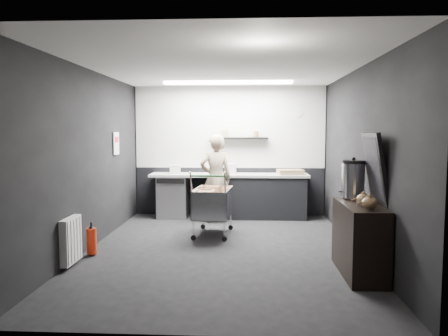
{
  "coord_description": "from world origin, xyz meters",
  "views": [
    {
      "loc": [
        0.36,
        -6.4,
        1.79
      ],
      "look_at": [
        0.0,
        0.4,
        1.2
      ],
      "focal_mm": 35.0,
      "sensor_mm": 36.0,
      "label": 1
    }
  ],
  "objects": [
    {
      "name": "floor",
      "position": [
        0.0,
        0.0,
        0.0
      ],
      "size": [
        5.5,
        5.5,
        0.0
      ],
      "primitive_type": "plane",
      "color": "black",
      "rests_on": "ground"
    },
    {
      "name": "ceiling",
      "position": [
        0.0,
        0.0,
        2.7
      ],
      "size": [
        5.5,
        5.5,
        0.0
      ],
      "primitive_type": "plane",
      "rotation": [
        3.14,
        0.0,
        0.0
      ],
      "color": "white",
      "rests_on": "wall_back"
    },
    {
      "name": "wall_back",
      "position": [
        0.0,
        2.75,
        1.35
      ],
      "size": [
        5.5,
        0.0,
        5.5
      ],
      "primitive_type": "plane",
      "rotation": [
        1.57,
        0.0,
        0.0
      ],
      "color": "black",
      "rests_on": "floor"
    },
    {
      "name": "wall_front",
      "position": [
        0.0,
        -2.75,
        1.35
      ],
      "size": [
        5.5,
        0.0,
        5.5
      ],
      "primitive_type": "plane",
      "rotation": [
        -1.57,
        0.0,
        0.0
      ],
      "color": "black",
      "rests_on": "floor"
    },
    {
      "name": "wall_left",
      "position": [
        -2.0,
        0.0,
        1.35
      ],
      "size": [
        0.0,
        5.5,
        5.5
      ],
      "primitive_type": "plane",
      "rotation": [
        1.57,
        0.0,
        1.57
      ],
      "color": "black",
      "rests_on": "floor"
    },
    {
      "name": "wall_right",
      "position": [
        2.0,
        0.0,
        1.35
      ],
      "size": [
        0.0,
        5.5,
        5.5
      ],
      "primitive_type": "plane",
      "rotation": [
        1.57,
        0.0,
        -1.57
      ],
      "color": "black",
      "rests_on": "floor"
    },
    {
      "name": "kitchen_wall_panel",
      "position": [
        0.0,
        2.73,
        1.85
      ],
      "size": [
        3.95,
        0.02,
        1.7
      ],
      "primitive_type": "cube",
      "color": "silver",
      "rests_on": "wall_back"
    },
    {
      "name": "dado_panel",
      "position": [
        0.0,
        2.73,
        0.5
      ],
      "size": [
        3.95,
        0.02,
        1.0
      ],
      "primitive_type": "cube",
      "color": "black",
      "rests_on": "wall_back"
    },
    {
      "name": "floating_shelf",
      "position": [
        0.2,
        2.62,
        1.62
      ],
      "size": [
        1.2,
        0.22,
        0.04
      ],
      "primitive_type": "cube",
      "color": "black",
      "rests_on": "wall_back"
    },
    {
      "name": "wall_clock",
      "position": [
        1.4,
        2.72,
        2.15
      ],
      "size": [
        0.2,
        0.03,
        0.2
      ],
      "primitive_type": "cylinder",
      "rotation": [
        1.57,
        0.0,
        0.0
      ],
      "color": "silver",
      "rests_on": "wall_back"
    },
    {
      "name": "poster",
      "position": [
        -1.98,
        1.3,
        1.55
      ],
      "size": [
        0.02,
        0.3,
        0.4
      ],
      "primitive_type": "cube",
      "color": "white",
      "rests_on": "wall_left"
    },
    {
      "name": "poster_red_band",
      "position": [
        -1.98,
        1.3,
        1.62
      ],
      "size": [
        0.02,
        0.22,
        0.1
      ],
      "primitive_type": "cube",
      "color": "red",
      "rests_on": "poster"
    },
    {
      "name": "radiator",
      "position": [
        -1.94,
        -0.9,
        0.35
      ],
      "size": [
        0.1,
        0.5,
        0.6
      ],
      "primitive_type": "cube",
      "color": "silver",
      "rests_on": "wall_left"
    },
    {
      "name": "ceiling_strip",
      "position": [
        0.0,
        1.85,
        2.67
      ],
      "size": [
        2.4,
        0.2,
        0.04
      ],
      "primitive_type": "cube",
      "color": "white",
      "rests_on": "ceiling"
    },
    {
      "name": "prep_counter",
      "position": [
        0.14,
        2.42,
        0.46
      ],
      "size": [
        3.2,
        0.61,
        0.9
      ],
      "color": "black",
      "rests_on": "floor"
    },
    {
      "name": "person",
      "position": [
        -0.24,
        1.97,
        0.85
      ],
      "size": [
        0.7,
        0.54,
        1.71
      ],
      "primitive_type": "imported",
      "rotation": [
        0.0,
        0.0,
        3.37
      ],
      "color": "beige",
      "rests_on": "floor"
    },
    {
      "name": "shopping_cart",
      "position": [
        -0.22,
        0.93,
        0.52
      ],
      "size": [
        0.67,
        1.02,
        1.08
      ],
      "color": "silver",
      "rests_on": "floor"
    },
    {
      "name": "sideboard",
      "position": [
        1.77,
        -0.99,
        0.56
      ],
      "size": [
        0.5,
        1.18,
        1.77
      ],
      "color": "black",
      "rests_on": "floor"
    },
    {
      "name": "fire_extinguisher",
      "position": [
        -1.85,
        -0.39,
        0.22
      ],
      "size": [
        0.14,
        0.14,
        0.46
      ],
      "color": "red",
      "rests_on": "floor"
    },
    {
      "name": "cardboard_box",
      "position": [
        1.23,
        2.37,
        0.95
      ],
      "size": [
        0.54,
        0.44,
        0.1
      ],
      "primitive_type": "cube",
      "rotation": [
        0.0,
        0.0,
        0.14
      ],
      "color": "#997651",
      "rests_on": "prep_counter"
    },
    {
      "name": "pink_tub",
      "position": [
        0.04,
        2.42,
        1.0
      ],
      "size": [
        0.21,
        0.21,
        0.21
      ],
      "primitive_type": "cylinder",
      "color": "silver",
      "rests_on": "prep_counter"
    },
    {
      "name": "white_container",
      "position": [
        -1.09,
        2.37,
        0.99
      ],
      "size": [
        0.22,
        0.18,
        0.18
      ],
      "primitive_type": "cube",
      "rotation": [
        0.0,
        0.0,
        0.1
      ],
      "color": "silver",
      "rests_on": "prep_counter"
    }
  ]
}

